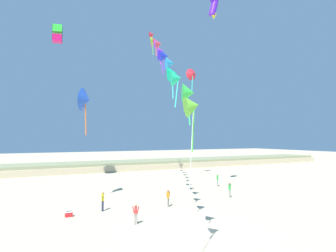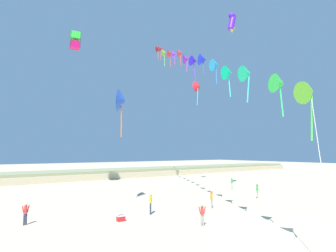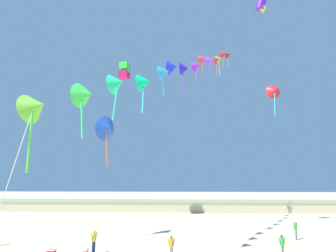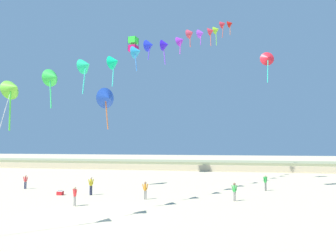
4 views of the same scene
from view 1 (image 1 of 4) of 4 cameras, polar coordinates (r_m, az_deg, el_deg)
ground_plane at (r=22.05m, az=4.40°, el=-18.86°), size 240.00×240.00×0.00m
dune_ridge at (r=59.50m, az=-16.50°, el=-7.51°), size 120.00×9.76×1.60m
person_near_left at (r=32.87m, az=11.66°, el=-11.69°), size 0.54×0.25×1.56m
person_near_right at (r=22.76m, az=-6.17°, el=-16.04°), size 0.51×0.29×1.51m
person_mid_center at (r=39.93m, az=9.42°, el=-9.93°), size 0.50×0.44×1.68m
person_far_right at (r=28.06m, az=0.03°, el=-13.36°), size 0.53×0.31×1.56m
person_far_center at (r=27.09m, az=-12.34°, el=-13.49°), size 0.41×0.55×1.74m
kite_banner_string at (r=34.00m, az=-1.28°, el=13.94°), size 14.04×34.64×24.43m
large_kite_low_lead at (r=48.71m, az=4.61°, el=9.80°), size 1.94×0.93×4.29m
large_kite_mid_trail at (r=46.24m, az=-20.33°, el=16.13°), size 1.48×1.48×2.31m
large_kite_high_solo at (r=31.35m, az=-15.38°, el=4.79°), size 2.08×2.50×4.78m
large_kite_outer_drift at (r=38.96m, az=8.69°, el=21.53°), size 1.32×0.82×2.74m
beach_cooler at (r=26.12m, az=-18.38°, el=-15.63°), size 0.58×0.41×0.46m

